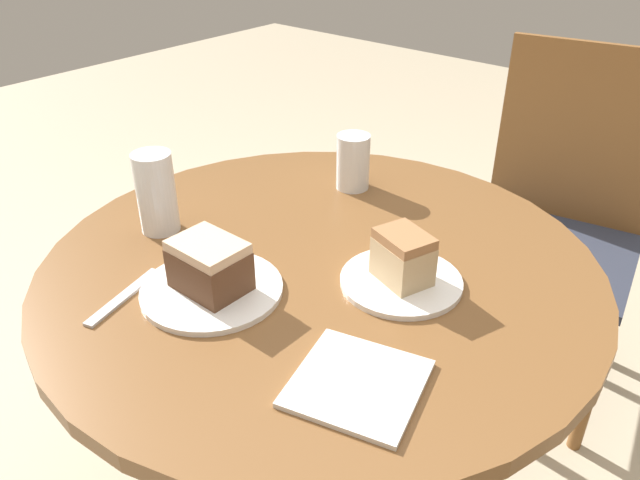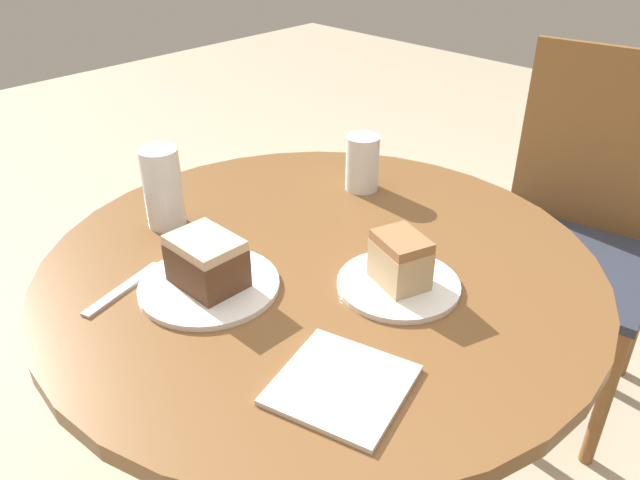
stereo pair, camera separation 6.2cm
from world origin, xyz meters
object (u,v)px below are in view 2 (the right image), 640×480
at_px(glass_lemonade, 362,166).
at_px(glass_water, 163,191).
at_px(cake_slice_far, 400,260).
at_px(cake_slice_near, 207,261).
at_px(plate_far, 398,284).
at_px(chair, 573,230).
at_px(plate_near, 209,285).

xyz_separation_m(glass_lemonade, glass_water, (-0.16, -0.38, 0.02)).
bearing_deg(glass_lemonade, cake_slice_far, -39.69).
bearing_deg(glass_lemonade, cake_slice_near, -81.85).
height_order(plate_far, glass_water, glass_water).
height_order(plate_far, cake_slice_near, cake_slice_near).
height_order(chair, cake_slice_near, chair).
relative_size(chair, glass_water, 6.23).
bearing_deg(plate_far, glass_lemonade, 140.31).
bearing_deg(chair, cake_slice_far, -97.35).
relative_size(chair, cake_slice_near, 8.36).
distance_m(plate_far, glass_water, 0.48).
bearing_deg(plate_far, cake_slice_near, -135.32).
bearing_deg(plate_near, glass_water, 162.07).
relative_size(plate_near, cake_slice_near, 2.00).
height_order(cake_slice_far, glass_water, glass_water).
relative_size(plate_near, glass_water, 1.49).
bearing_deg(cake_slice_near, chair, 80.24).
relative_size(plate_near, plate_far, 1.14).
bearing_deg(cake_slice_near, glass_water, 162.07).
height_order(plate_near, plate_far, same).
xyz_separation_m(chair, plate_far, (0.04, -0.84, 0.26)).
xyz_separation_m(plate_near, cake_slice_far, (0.22, 0.22, 0.05)).
relative_size(chair, plate_far, 4.77).
bearing_deg(glass_lemonade, glass_water, -113.46).
bearing_deg(chair, plate_far, -97.35).
xyz_separation_m(cake_slice_far, glass_water, (-0.45, -0.14, 0.02)).
xyz_separation_m(cake_slice_far, glass_lemonade, (-0.29, 0.24, -0.00)).
height_order(chair, plate_far, chair).
distance_m(plate_near, cake_slice_near, 0.05).
distance_m(cake_slice_near, glass_lemonade, 0.46).
relative_size(cake_slice_near, glass_lemonade, 0.98).
relative_size(plate_far, glass_water, 1.31).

